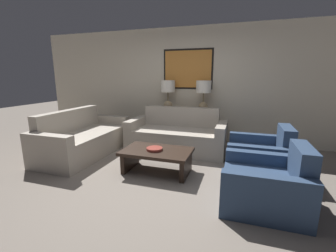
{
  "coord_description": "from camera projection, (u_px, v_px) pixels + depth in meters",
  "views": [
    {
      "loc": [
        1.23,
        -2.89,
        1.54
      ],
      "look_at": [
        -0.0,
        0.91,
        0.65
      ],
      "focal_mm": 24.0,
      "sensor_mm": 36.0,
      "label": 1
    }
  ],
  "objects": [
    {
      "name": "ground_plane",
      "position": [
        149.0,
        180.0,
        3.39
      ],
      "size": [
        20.0,
        20.0,
        0.0
      ],
      "primitive_type": "plane",
      "color": "slate"
    },
    {
      "name": "back_wall",
      "position": [
        188.0,
        85.0,
        5.39
      ],
      "size": [
        7.88,
        0.12,
        2.65
      ],
      "color": "beige",
      "rests_on": "ground_plane"
    },
    {
      "name": "console_table",
      "position": [
        185.0,
        126.0,
        5.35
      ],
      "size": [
        1.36,
        0.37,
        0.74
      ],
      "color": "brown",
      "rests_on": "ground_plane"
    },
    {
      "name": "table_lamp_left",
      "position": [
        168.0,
        91.0,
        5.3
      ],
      "size": [
        0.34,
        0.34,
        0.71
      ],
      "color": "tan",
      "rests_on": "console_table"
    },
    {
      "name": "table_lamp_right",
      "position": [
        204.0,
        92.0,
        5.04
      ],
      "size": [
        0.34,
        0.34,
        0.71
      ],
      "color": "tan",
      "rests_on": "console_table"
    },
    {
      "name": "couch_by_back_wall",
      "position": [
        177.0,
        136.0,
        4.75
      ],
      "size": [
        2.01,
        0.92,
        0.88
      ],
      "color": "#ADA393",
      "rests_on": "ground_plane"
    },
    {
      "name": "couch_by_side",
      "position": [
        84.0,
        139.0,
        4.5
      ],
      "size": [
        0.92,
        2.01,
        0.88
      ],
      "color": "#ADA393",
      "rests_on": "ground_plane"
    },
    {
      "name": "coffee_table",
      "position": [
        157.0,
        156.0,
        3.63
      ],
      "size": [
        1.1,
        0.68,
        0.38
      ],
      "color": "black",
      "rests_on": "ground_plane"
    },
    {
      "name": "decorative_bowl",
      "position": [
        154.0,
        149.0,
        3.6
      ],
      "size": [
        0.26,
        0.26,
        0.04
      ],
      "color": "#93382D",
      "rests_on": "coffee_table"
    },
    {
      "name": "armchair_near_back_wall",
      "position": [
        260.0,
        157.0,
        3.63
      ],
      "size": [
        0.94,
        0.9,
        0.78
      ],
      "color": "navy",
      "rests_on": "ground_plane"
    },
    {
      "name": "armchair_near_camera",
      "position": [
        267.0,
        185.0,
        2.68
      ],
      "size": [
        0.94,
        0.9,
        0.78
      ],
      "color": "navy",
      "rests_on": "ground_plane"
    }
  ]
}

